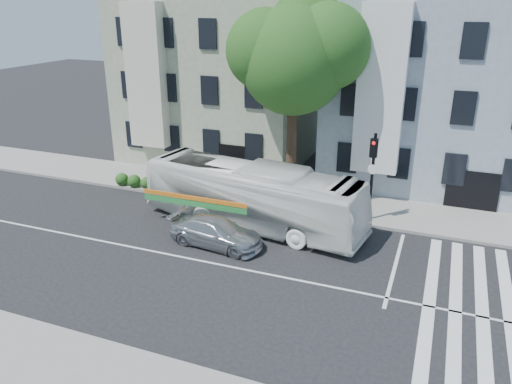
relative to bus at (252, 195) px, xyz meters
The scene contains 9 objects.
ground 4.51m from the bus, 82.11° to the right, with size 120.00×120.00×0.00m, color black.
sidewalk_far 4.14m from the bus, 81.35° to the left, with size 80.00×4.00×0.15m, color gray.
building_left 13.18m from the bus, 120.69° to the left, with size 12.00×10.00×11.00m, color gray.
building_right 13.78m from the bus, 54.97° to the left, with size 12.00×10.00×11.00m, color gray.
street_tree 7.77m from the bus, 82.00° to the left, with size 7.30×5.90×11.10m.
bus is the anchor object (origin of this frame).
sedan 2.84m from the bus, 105.84° to the right, with size 4.41×1.79×1.28m, color silver.
hedge 5.45m from the bus, 156.68° to the left, with size 8.50×0.84×0.70m, color #296621, non-canonical shape.
traffic_signal 5.93m from the bus, 24.25° to the left, with size 0.45×0.54×4.56m.
Camera 1 is at (7.76, -16.63, 10.42)m, focal length 35.00 mm.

